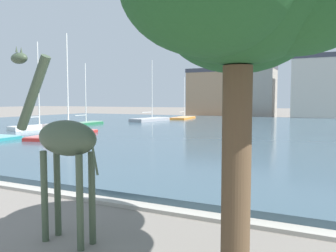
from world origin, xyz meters
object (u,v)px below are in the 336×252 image
(giraffe_statue, at_px, (62,141))
(sailboat_orange, at_px, (184,118))
(sailboat_grey, at_px, (153,120))
(sailboat_green, at_px, (87,124))
(shade_tree, at_px, (242,0))
(sailboat_red, at_px, (68,134))
(sailboat_white, at_px, (41,128))

(giraffe_statue, height_order, sailboat_orange, sailboat_orange)
(giraffe_statue, relative_size, sailboat_grey, 0.51)
(sailboat_green, distance_m, shade_tree, 37.42)
(sailboat_red, relative_size, sailboat_grey, 1.04)
(sailboat_green, height_order, shade_tree, sailboat_green)
(giraffe_statue, xyz_separation_m, sailboat_green, (-21.45, 27.38, -1.97))
(sailboat_green, xyz_separation_m, sailboat_white, (-0.05, -7.33, 0.06))
(giraffe_statue, xyz_separation_m, sailboat_white, (-21.51, 20.05, -1.91))
(giraffe_statue, distance_m, sailboat_orange, 48.49)
(sailboat_grey, bearing_deg, giraffe_statue, -64.80)
(sailboat_green, bearing_deg, sailboat_white, -90.41)
(giraffe_statue, relative_size, sailboat_green, 0.59)
(giraffe_statue, height_order, sailboat_red, sailboat_red)
(sailboat_red, relative_size, sailboat_white, 1.02)
(sailboat_grey, bearing_deg, sailboat_green, -109.91)
(sailboat_green, bearing_deg, sailboat_red, -57.74)
(sailboat_orange, height_order, shade_tree, sailboat_orange)
(giraffe_statue, distance_m, sailboat_red, 21.69)
(giraffe_statue, bearing_deg, sailboat_orange, 109.41)
(sailboat_grey, height_order, shade_tree, sailboat_grey)
(giraffe_statue, height_order, sailboat_grey, sailboat_grey)
(sailboat_red, distance_m, shade_tree, 24.65)
(sailboat_green, xyz_separation_m, shade_tree, (25.45, -27.01, 4.73))
(sailboat_red, distance_m, sailboat_white, 8.14)
(sailboat_white, height_order, shade_tree, sailboat_white)
(sailboat_green, height_order, sailboat_orange, sailboat_green)
(giraffe_statue, bearing_deg, shade_tree, 5.26)
(sailboat_white, xyz_separation_m, shade_tree, (25.51, -19.68, 4.67))
(sailboat_green, relative_size, sailboat_grey, 0.86)
(sailboat_grey, bearing_deg, sailboat_red, -81.12)
(sailboat_orange, distance_m, sailboat_red, 29.60)
(sailboat_red, bearing_deg, sailboat_grey, 98.88)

